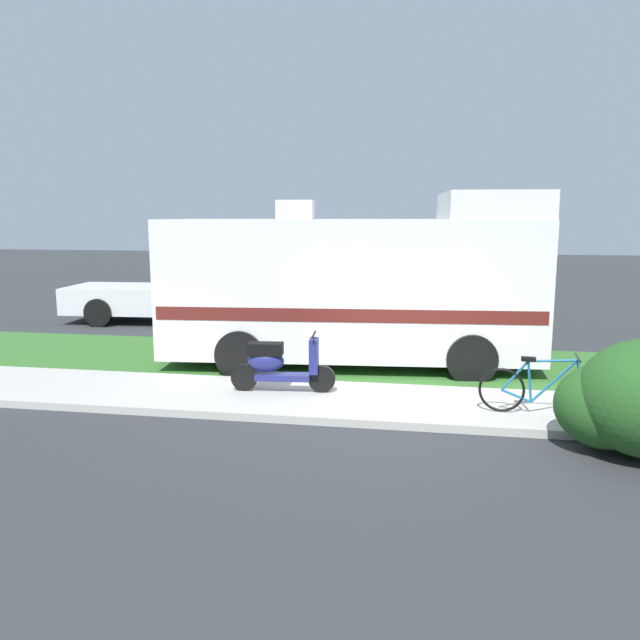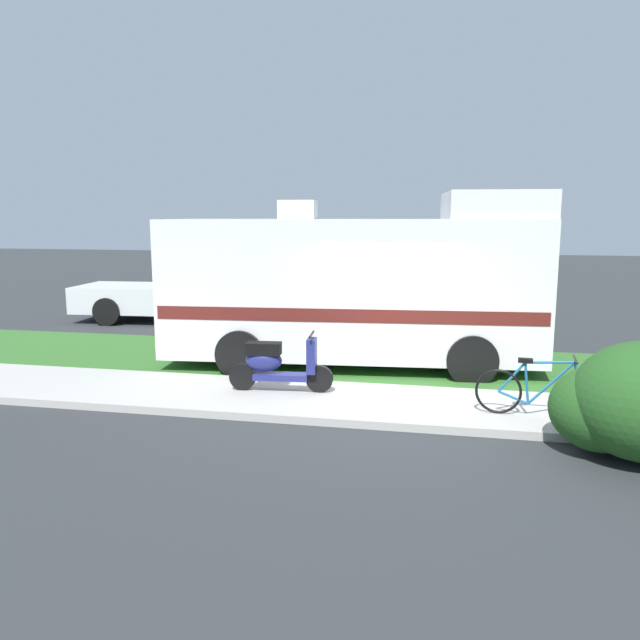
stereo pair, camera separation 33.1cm
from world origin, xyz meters
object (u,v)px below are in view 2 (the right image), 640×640
at_px(motorhome_rv, 358,285).
at_px(scooter, 277,364).
at_px(bicycle, 538,391).
at_px(pickup_truck_near, 197,287).

height_order(motorhome_rv, scooter, motorhome_rv).
xyz_separation_m(bicycle, pickup_truck_near, (-8.16, 7.30, 0.48)).
bearing_deg(scooter, pickup_truck_near, 121.76).
relative_size(scooter, bicycle, 0.98).
relative_size(motorhome_rv, pickup_truck_near, 1.30).
bearing_deg(motorhome_rv, pickup_truck_near, 140.30).
xyz_separation_m(scooter, pickup_truck_near, (-4.18, 6.75, 0.40)).
bearing_deg(bicycle, motorhome_rv, 134.84).
bearing_deg(pickup_truck_near, scooter, -58.24).
height_order(motorhome_rv, pickup_truck_near, motorhome_rv).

